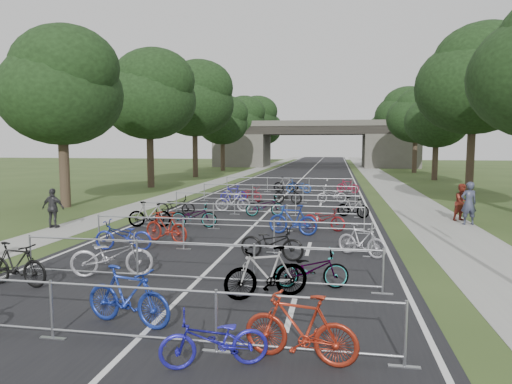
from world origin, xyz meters
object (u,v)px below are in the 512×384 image
at_px(bike_1, 128,297).
at_px(pedestrian_b, 462,203).
at_px(overpass_bridge, 314,144).
at_px(pedestrian_a, 469,203).
at_px(pedestrian_c, 53,208).
at_px(bike_2, 214,341).

relative_size(bike_1, pedestrian_b, 1.14).
relative_size(overpass_bridge, pedestrian_a, 16.37).
distance_m(bike_1, pedestrian_c, 12.00).
relative_size(pedestrian_a, pedestrian_c, 1.13).
distance_m(overpass_bridge, pedestrian_c, 55.70).
height_order(pedestrian_a, pedestrian_c, pedestrian_a).
distance_m(bike_2, pedestrian_b, 17.19).
bearing_deg(pedestrian_b, bike_2, -147.73).
height_order(pedestrian_b, pedestrian_c, pedestrian_b).
bearing_deg(bike_2, bike_1, -142.32).
bearing_deg(pedestrian_b, pedestrian_a, -121.63).
bearing_deg(bike_1, pedestrian_a, -23.25).
height_order(bike_2, pedestrian_a, pedestrian_a).
relative_size(overpass_bridge, pedestrian_c, 18.46).
bearing_deg(bike_2, pedestrian_a, 132.73).
xyz_separation_m(overpass_bridge, bike_1, (-0.45, -64.19, -2.95)).
xyz_separation_m(bike_1, pedestrian_a, (9.65, 13.05, 0.36)).
xyz_separation_m(overpass_bridge, pedestrian_b, (9.20, -50.10, -2.68)).
relative_size(pedestrian_a, pedestrian_b, 1.11).
relative_size(overpass_bridge, pedestrian_b, 18.10).
relative_size(bike_1, pedestrian_a, 1.03).
bearing_deg(overpass_bridge, pedestrian_a, -79.80).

